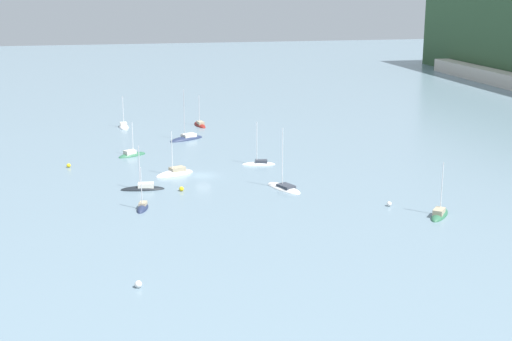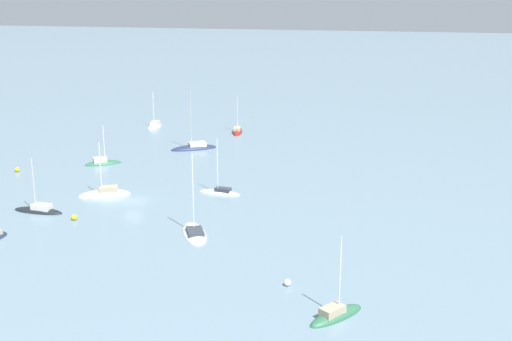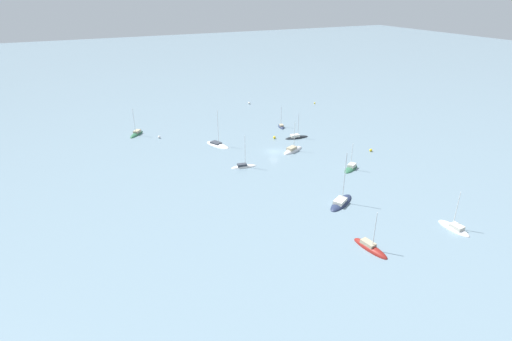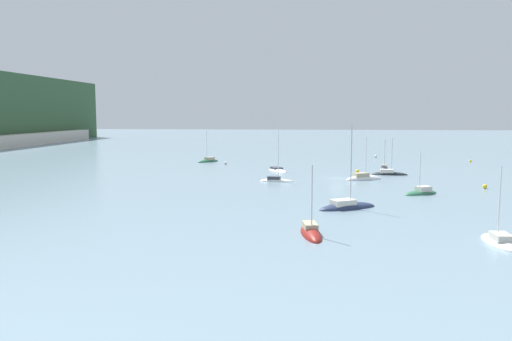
% 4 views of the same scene
% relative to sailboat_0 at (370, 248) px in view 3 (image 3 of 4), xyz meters
% --- Properties ---
extents(ground_plane, '(600.00, 600.00, 0.00)m').
position_rel_sailboat_0_xyz_m(ground_plane, '(47.25, -5.84, -0.10)').
color(ground_plane, slate).
extents(sailboat_0, '(7.62, 3.03, 8.38)m').
position_rel_sailboat_0_xyz_m(sailboat_0, '(0.00, 0.00, 0.00)').
color(sailboat_0, maroon).
rests_on(sailboat_0, ground_plane).
extents(sailboat_1, '(6.73, 2.62, 8.44)m').
position_rel_sailboat_0_xyz_m(sailboat_1, '(-1.89, -18.60, 0.01)').
color(sailboat_1, silver).
rests_on(sailboat_1, ground_plane).
extents(sailboat_2, '(5.15, 6.61, 7.57)m').
position_rel_sailboat_0_xyz_m(sailboat_2, '(28.73, -17.99, 0.04)').
color(sailboat_2, '#2D6647').
rests_on(sailboat_2, ground_plane).
extents(sailboat_3, '(6.67, 5.98, 9.08)m').
position_rel_sailboat_0_xyz_m(sailboat_3, '(78.10, 26.16, 0.03)').
color(sailboat_3, '#2D6647').
rests_on(sailboat_3, ground_plane).
extents(sailboat_4, '(5.32, 8.06, 9.16)m').
position_rel_sailboat_0_xyz_m(sailboat_4, '(45.48, -10.85, 0.01)').
color(sailboat_4, silver).
rests_on(sailboat_4, ground_plane).
extents(sailboat_5, '(5.03, 2.73, 7.58)m').
position_rel_sailboat_0_xyz_m(sailboat_5, '(65.15, -17.90, -0.00)').
color(sailboat_5, '#232D4C').
rests_on(sailboat_5, ground_plane).
extents(sailboat_6, '(6.76, 9.04, 12.20)m').
position_rel_sailboat_0_xyz_m(sailboat_6, '(15.39, -5.13, 0.02)').
color(sailboat_6, '#232D4C').
rests_on(sailboat_6, ground_plane).
extents(sailboat_7, '(2.87, 7.67, 8.32)m').
position_rel_sailboat_0_xyz_m(sailboat_7, '(54.17, -17.20, 0.03)').
color(sailboat_7, black).
rests_on(sailboat_7, ground_plane).
extents(sailboat_8, '(2.79, 6.74, 9.05)m').
position_rel_sailboat_0_xyz_m(sailboat_8, '(41.40, 5.97, 0.02)').
color(sailboat_8, white).
rests_on(sailboat_8, ground_plane).
extents(sailboat_9, '(8.92, 6.02, 11.18)m').
position_rel_sailboat_0_xyz_m(sailboat_9, '(58.74, 6.63, -0.01)').
color(sailboat_9, white).
rests_on(sailboat_9, ground_plane).
extents(mooring_buoy_0, '(0.80, 0.80, 0.80)m').
position_rel_sailboat_0_xyz_m(mooring_buoy_0, '(56.48, -10.83, 0.30)').
color(mooring_buoy_0, yellow).
rests_on(mooring_buoy_0, ground_plane).
extents(mooring_buoy_1, '(0.86, 0.86, 0.86)m').
position_rel_sailboat_0_xyz_m(mooring_buoy_1, '(95.21, -20.14, 0.33)').
color(mooring_buoy_1, white).
rests_on(mooring_buoy_1, ground_plane).
extents(mooring_buoy_2, '(0.77, 0.77, 0.77)m').
position_rel_sailboat_0_xyz_m(mooring_buoy_2, '(35.84, -30.30, 0.28)').
color(mooring_buoy_2, yellow).
rests_on(mooring_buoy_2, ground_plane).
extents(mooring_buoy_3, '(0.77, 0.77, 0.77)m').
position_rel_sailboat_0_xyz_m(mooring_buoy_3, '(71.90, 20.54, 0.28)').
color(mooring_buoy_3, white).
rests_on(mooring_buoy_3, ground_plane).
extents(mooring_buoy_4, '(0.59, 0.59, 0.59)m').
position_rel_sailboat_0_xyz_m(mooring_buoy_4, '(84.53, -43.49, 0.19)').
color(mooring_buoy_4, yellow).
rests_on(mooring_buoy_4, ground_plane).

